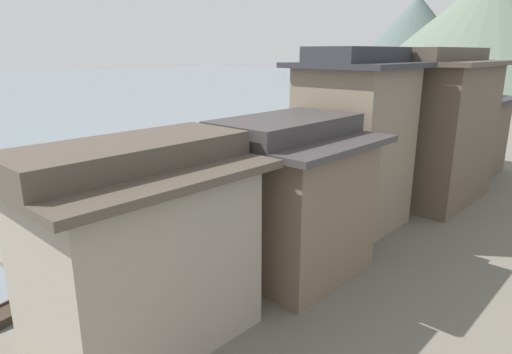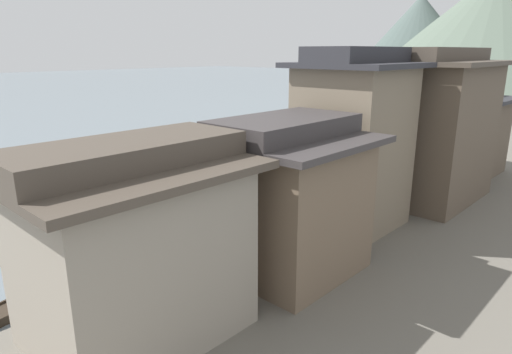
% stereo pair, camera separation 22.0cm
% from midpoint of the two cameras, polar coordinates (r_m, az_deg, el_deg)
% --- Properties ---
extents(boat_moored_nearest, '(1.62, 5.11, 0.67)m').
position_cam_midpoint_polar(boat_moored_nearest, '(39.70, 17.68, 1.93)').
color(boat_moored_nearest, brown).
rests_on(boat_moored_nearest, ground).
extents(boat_moored_second, '(4.12, 3.43, 0.54)m').
position_cam_midpoint_polar(boat_moored_second, '(32.35, 5.67, -0.51)').
color(boat_moored_second, brown).
rests_on(boat_moored_second, ground).
extents(boat_moored_third, '(1.90, 4.27, 0.49)m').
position_cam_midpoint_polar(boat_moored_third, '(18.91, -29.89, -15.08)').
color(boat_moored_third, '#33281E').
rests_on(boat_moored_third, ground).
extents(boat_moored_far, '(1.54, 5.20, 0.52)m').
position_cam_midpoint_polar(boat_moored_far, '(47.77, 22.75, 3.63)').
color(boat_moored_far, brown).
rests_on(boat_moored_far, ground).
extents(house_waterfront_nearest, '(5.80, 6.82, 6.14)m').
position_cam_midpoint_polar(house_waterfront_nearest, '(13.91, -15.43, -8.28)').
color(house_waterfront_nearest, gray).
rests_on(house_waterfront_nearest, riverbank_right).
extents(house_waterfront_second, '(6.49, 5.90, 6.14)m').
position_cam_midpoint_polar(house_waterfront_second, '(17.74, 3.39, -2.42)').
color(house_waterfront_second, '#75604C').
rests_on(house_waterfront_second, riverbank_right).
extents(house_waterfront_tall, '(5.49, 5.62, 8.74)m').
position_cam_midpoint_polar(house_waterfront_tall, '(22.38, 12.04, 4.55)').
color(house_waterfront_tall, '#7F705B').
rests_on(house_waterfront_tall, riverbank_right).
extents(house_waterfront_narrow, '(6.97, 8.13, 8.74)m').
position_cam_midpoint_polar(house_waterfront_narrow, '(28.28, 20.74, 6.12)').
color(house_waterfront_narrow, brown).
rests_on(house_waterfront_narrow, riverbank_right).
extents(house_waterfront_far, '(6.12, 6.71, 6.14)m').
position_cam_midpoint_polar(house_waterfront_far, '(35.32, 24.41, 5.35)').
color(house_waterfront_far, brown).
rests_on(house_waterfront_far, riverbank_right).
extents(mooring_post_dock_near, '(0.20, 0.20, 0.83)m').
position_cam_midpoint_polar(mooring_post_dock_near, '(17.28, -20.23, -13.33)').
color(mooring_post_dock_near, '#473828').
rests_on(mooring_post_dock_near, riverbank_right).
extents(mooring_post_dock_mid, '(0.20, 0.20, 0.96)m').
position_cam_midpoint_polar(mooring_post_dock_mid, '(20.73, -3.45, -7.14)').
color(mooring_post_dock_mid, '#473828').
rests_on(mooring_post_dock_mid, riverbank_right).
extents(mooring_post_dock_far, '(0.20, 0.20, 0.72)m').
position_cam_midpoint_polar(mooring_post_dock_far, '(25.82, 7.89, -2.85)').
color(mooring_post_dock_far, '#473828').
rests_on(mooring_post_dock_far, riverbank_right).
extents(hill_far_centre, '(58.37, 58.37, 24.33)m').
position_cam_midpoint_polar(hill_far_centre, '(103.42, 27.52, 15.71)').
color(hill_far_centre, '#5B6B5B').
rests_on(hill_far_centre, ground).
extents(hill_far_east, '(36.31, 36.31, 20.93)m').
position_cam_midpoint_polar(hill_far_east, '(107.94, 19.52, 15.57)').
color(hill_far_east, '#4C5B56').
rests_on(hill_far_east, ground).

